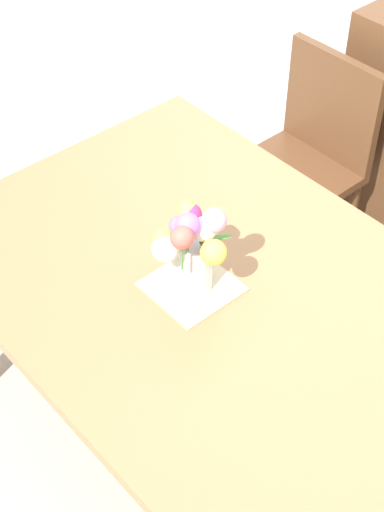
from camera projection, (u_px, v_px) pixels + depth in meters
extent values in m
plane|color=#B7AD99|center=(208.00, 436.00, 2.62)|extent=(12.00, 12.00, 0.00)
cube|color=#9E7047|center=(212.00, 288.00, 2.11)|extent=(1.56, 1.09, 0.04)
cylinder|color=#9E7047|center=(177.00, 199.00, 2.97)|extent=(0.07, 0.07, 0.71)
cube|color=brown|center=(291.00, 175.00, 2.91)|extent=(0.42, 0.42, 0.04)
cylinder|color=brown|center=(287.00, 267.00, 2.90)|extent=(0.04, 0.04, 0.44)
cylinder|color=brown|center=(223.00, 219.00, 3.09)|extent=(0.04, 0.04, 0.44)
cylinder|color=brown|center=(349.00, 225.00, 3.07)|extent=(0.04, 0.04, 0.44)
cylinder|color=brown|center=(284.00, 183.00, 3.26)|extent=(0.04, 0.04, 0.44)
cube|color=brown|center=(332.00, 106.00, 2.85)|extent=(0.42, 0.04, 0.42)
cube|color=#CCB789|center=(192.00, 287.00, 2.08)|extent=(0.22, 0.22, 0.01)
cylinder|color=silver|center=(192.00, 264.00, 2.02)|extent=(0.11, 0.11, 0.16)
sphere|color=#EA9EBC|center=(214.00, 220.00, 1.89)|extent=(0.06, 0.06, 0.06)
cylinder|color=#478438|center=(214.00, 235.00, 1.92)|extent=(0.01, 0.01, 0.10)
sphere|color=#D12D66|center=(191.00, 214.00, 1.94)|extent=(0.06, 0.06, 0.06)
cylinder|color=#478438|center=(191.00, 226.00, 1.97)|extent=(0.01, 0.01, 0.08)
sphere|color=#EFD14C|center=(214.00, 252.00, 1.89)|extent=(0.07, 0.07, 0.07)
cylinder|color=#478438|center=(213.00, 258.00, 1.90)|extent=(0.01, 0.01, 0.04)
sphere|color=#EFD14C|center=(187.00, 211.00, 1.94)|extent=(0.06, 0.06, 0.06)
cylinder|color=#478438|center=(187.00, 223.00, 1.97)|extent=(0.01, 0.01, 0.08)
sphere|color=white|center=(204.00, 229.00, 1.91)|extent=(0.06, 0.06, 0.06)
cylinder|color=#478438|center=(204.00, 239.00, 1.93)|extent=(0.01, 0.01, 0.07)
sphere|color=#E55B4C|center=(187.00, 229.00, 1.89)|extent=(0.05, 0.05, 0.05)
cylinder|color=#478438|center=(187.00, 241.00, 1.92)|extent=(0.01, 0.01, 0.08)
sphere|color=#EFD14C|center=(163.00, 239.00, 1.90)|extent=(0.05, 0.05, 0.05)
cylinder|color=#478438|center=(163.00, 248.00, 1.92)|extent=(0.01, 0.01, 0.06)
sphere|color=white|center=(166.00, 248.00, 1.89)|extent=(0.07, 0.07, 0.07)
cylinder|color=#478438|center=(166.00, 255.00, 1.91)|extent=(0.01, 0.01, 0.05)
sphere|color=#B266C6|center=(179.00, 226.00, 1.98)|extent=(0.05, 0.05, 0.05)
cylinder|color=#478438|center=(179.00, 230.00, 1.99)|extent=(0.01, 0.01, 0.03)
sphere|color=#E55B4C|center=(182.00, 238.00, 1.83)|extent=(0.06, 0.06, 0.06)
cylinder|color=#478438|center=(182.00, 254.00, 1.87)|extent=(0.01, 0.01, 0.11)
sphere|color=#B266C6|center=(188.00, 225.00, 1.87)|extent=(0.06, 0.06, 0.06)
cylinder|color=#478438|center=(188.00, 240.00, 1.91)|extent=(0.01, 0.01, 0.10)
ellipsoid|color=#478438|center=(210.00, 249.00, 1.93)|extent=(0.07, 0.04, 0.03)
ellipsoid|color=#478438|center=(219.00, 238.00, 1.97)|extent=(0.06, 0.07, 0.01)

